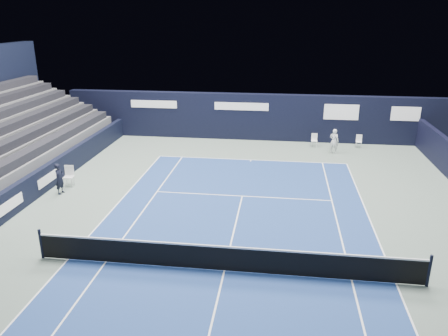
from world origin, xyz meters
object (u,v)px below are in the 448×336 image
Objects in this scene: folding_chair_back_b at (359,140)px; line_judge_chair at (69,174)px; folding_chair_back_a at (314,138)px; tennis_net at (224,258)px; tennis_player at (334,141)px.

folding_chair_back_b is 17.62m from line_judge_chair.
folding_chair_back_a is at bearing -171.20° from folding_chair_back_b.
line_judge_chair is at bearing 142.46° from tennis_net.
folding_chair_back_a is 15.74m from tennis_net.
folding_chair_back_a is 15.17m from line_judge_chair.
line_judge_chair is at bearing -143.96° from folding_chair_back_b.
folding_chair_back_b is at bearing 40.17° from tennis_player.
tennis_player reaches higher than line_judge_chair.
tennis_net is at bearing -104.91° from folding_chair_back_a.
tennis_player is (13.56, 7.30, 0.18)m from line_judge_chair.
tennis_player is (1.09, -1.33, 0.20)m from folding_chair_back_a.
folding_chair_back_a is 0.07× the size of tennis_net.
tennis_net is 14.78m from tennis_player.
tennis_net is (-3.83, -15.27, -0.06)m from folding_chair_back_a.
folding_chair_back_a is at bearing 75.92° from tennis_net.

